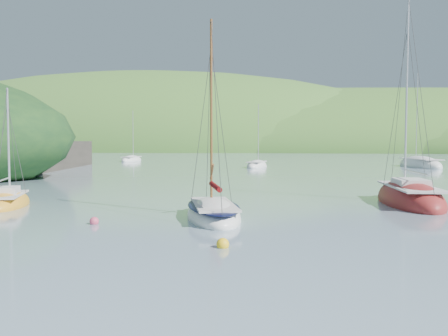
% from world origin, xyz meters
% --- Properties ---
extents(ground, '(700.00, 700.00, 0.00)m').
position_xyz_m(ground, '(0.00, 0.00, 0.00)').
color(ground, slate).
rests_on(ground, ground).
extents(shoreline_hills, '(690.00, 135.00, 56.00)m').
position_xyz_m(shoreline_hills, '(-9.66, 172.42, 0.00)').
color(shoreline_hills, '#3D752C').
rests_on(shoreline_hills, ground).
extents(daysailer_white, '(4.40, 7.13, 10.31)m').
position_xyz_m(daysailer_white, '(1.08, 4.95, 0.23)').
color(daysailer_white, white).
rests_on(daysailer_white, ground).
extents(sloop_red, '(3.87, 9.17, 13.22)m').
position_xyz_m(sloop_red, '(11.35, 12.20, 0.24)').
color(sloop_red, maroon).
rests_on(sloop_red, ground).
extents(sailboat_yellow, '(4.09, 5.98, 7.38)m').
position_xyz_m(sailboat_yellow, '(-11.34, 7.30, 0.18)').
color(sailboat_yellow, orange).
rests_on(sailboat_yellow, ground).
extents(distant_sloop_a, '(3.08, 6.74, 9.28)m').
position_xyz_m(distant_sloop_a, '(-1.62, 48.44, 0.17)').
color(distant_sloop_a, white).
rests_on(distant_sloop_a, ground).
extents(distant_sloop_b, '(5.98, 10.33, 13.93)m').
position_xyz_m(distant_sloop_b, '(20.10, 52.75, 0.22)').
color(distant_sloop_b, white).
rests_on(distant_sloop_b, ground).
extents(distant_sloop_c, '(2.59, 6.70, 9.44)m').
position_xyz_m(distant_sloop_c, '(-24.77, 62.82, 0.17)').
color(distant_sloop_c, white).
rests_on(distant_sloop_c, ground).
extents(mooring_buoys, '(18.89, 9.18, 0.50)m').
position_xyz_m(mooring_buoys, '(6.25, 3.42, 0.12)').
color(mooring_buoys, yellow).
rests_on(mooring_buoys, ground).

